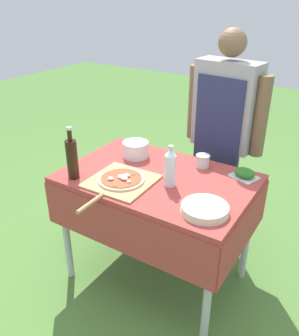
{
  "coord_description": "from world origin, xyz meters",
  "views": [
    {
      "loc": [
        0.98,
        -1.64,
        1.82
      ],
      "look_at": [
        -0.06,
        0.0,
        0.84
      ],
      "focal_mm": 38.0,
      "sensor_mm": 36.0,
      "label": 1
    }
  ],
  "objects_px": {
    "prep_table": "(157,191)",
    "oil_bottle": "(72,158)",
    "person_cook": "(224,127)",
    "pizza_on_peel": "(120,181)",
    "plate_stack": "(205,209)",
    "mixing_tub": "(136,149)",
    "sauce_jar": "(202,162)",
    "water_bottle": "(170,167)",
    "herb_container": "(244,173)"
  },
  "relations": [
    {
      "from": "plate_stack",
      "to": "sauce_jar",
      "type": "bearing_deg",
      "value": 116.23
    },
    {
      "from": "pizza_on_peel",
      "to": "prep_table",
      "type": "bearing_deg",
      "value": 51.7
    },
    {
      "from": "pizza_on_peel",
      "to": "mixing_tub",
      "type": "height_order",
      "value": "mixing_tub"
    },
    {
      "from": "water_bottle",
      "to": "mixing_tub",
      "type": "bearing_deg",
      "value": 150.59
    },
    {
      "from": "pizza_on_peel",
      "to": "sauce_jar",
      "type": "distance_m",
      "value": 0.55
    },
    {
      "from": "mixing_tub",
      "to": "sauce_jar",
      "type": "distance_m",
      "value": 0.46
    },
    {
      "from": "herb_container",
      "to": "water_bottle",
      "type": "bearing_deg",
      "value": -135.51
    },
    {
      "from": "water_bottle",
      "to": "person_cook",
      "type": "bearing_deg",
      "value": 86.67
    },
    {
      "from": "pizza_on_peel",
      "to": "water_bottle",
      "type": "relative_size",
      "value": 2.31
    },
    {
      "from": "prep_table",
      "to": "oil_bottle",
      "type": "bearing_deg",
      "value": -145.57
    },
    {
      "from": "prep_table",
      "to": "herb_container",
      "type": "xyz_separation_m",
      "value": [
        0.45,
        0.27,
        0.13
      ]
    },
    {
      "from": "herb_container",
      "to": "mixing_tub",
      "type": "relative_size",
      "value": 1.06
    },
    {
      "from": "water_bottle",
      "to": "oil_bottle",
      "type": "bearing_deg",
      "value": -156.76
    },
    {
      "from": "pizza_on_peel",
      "to": "sauce_jar",
      "type": "bearing_deg",
      "value": 53.54
    },
    {
      "from": "mixing_tub",
      "to": "sauce_jar",
      "type": "bearing_deg",
      "value": 12.52
    },
    {
      "from": "prep_table",
      "to": "oil_bottle",
      "type": "distance_m",
      "value": 0.55
    },
    {
      "from": "prep_table",
      "to": "pizza_on_peel",
      "type": "relative_size",
      "value": 2.01
    },
    {
      "from": "water_bottle",
      "to": "sauce_jar",
      "type": "relative_size",
      "value": 2.77
    },
    {
      "from": "oil_bottle",
      "to": "water_bottle",
      "type": "relative_size",
      "value": 1.3
    },
    {
      "from": "prep_table",
      "to": "mixing_tub",
      "type": "distance_m",
      "value": 0.35
    },
    {
      "from": "prep_table",
      "to": "person_cook",
      "type": "bearing_deg",
      "value": 76.04
    },
    {
      "from": "oil_bottle",
      "to": "pizza_on_peel",
      "type": "bearing_deg",
      "value": 19.51
    },
    {
      "from": "prep_table",
      "to": "herb_container",
      "type": "relative_size",
      "value": 6.2
    },
    {
      "from": "pizza_on_peel",
      "to": "sauce_jar",
      "type": "xyz_separation_m",
      "value": [
        0.32,
        0.45,
        0.02
      ]
    },
    {
      "from": "sauce_jar",
      "to": "water_bottle",
      "type": "bearing_deg",
      "value": -100.18
    },
    {
      "from": "prep_table",
      "to": "water_bottle",
      "type": "bearing_deg",
      "value": -25.13
    },
    {
      "from": "mixing_tub",
      "to": "sauce_jar",
      "type": "xyz_separation_m",
      "value": [
        0.45,
        0.1,
        -0.02
      ]
    },
    {
      "from": "water_bottle",
      "to": "prep_table",
      "type": "bearing_deg",
      "value": 154.87
    },
    {
      "from": "pizza_on_peel",
      "to": "plate_stack",
      "type": "bearing_deg",
      "value": -3.26
    },
    {
      "from": "plate_stack",
      "to": "mixing_tub",
      "type": "bearing_deg",
      "value": 151.45
    },
    {
      "from": "pizza_on_peel",
      "to": "plate_stack",
      "type": "height_order",
      "value": "pizza_on_peel"
    },
    {
      "from": "water_bottle",
      "to": "herb_container",
      "type": "distance_m",
      "value": 0.47
    },
    {
      "from": "person_cook",
      "to": "mixing_tub",
      "type": "xyz_separation_m",
      "value": [
        -0.43,
        -0.47,
        -0.1
      ]
    },
    {
      "from": "plate_stack",
      "to": "person_cook",
      "type": "bearing_deg",
      "value": 106.39
    },
    {
      "from": "person_cook",
      "to": "pizza_on_peel",
      "type": "height_order",
      "value": "person_cook"
    },
    {
      "from": "water_bottle",
      "to": "plate_stack",
      "type": "height_order",
      "value": "water_bottle"
    },
    {
      "from": "oil_bottle",
      "to": "herb_container",
      "type": "bearing_deg",
      "value": 32.67
    },
    {
      "from": "pizza_on_peel",
      "to": "water_bottle",
      "type": "xyz_separation_m",
      "value": [
        0.26,
        0.13,
        0.1
      ]
    },
    {
      "from": "prep_table",
      "to": "sauce_jar",
      "type": "bearing_deg",
      "value": 56.36
    },
    {
      "from": "person_cook",
      "to": "oil_bottle",
      "type": "height_order",
      "value": "person_cook"
    },
    {
      "from": "prep_table",
      "to": "oil_bottle",
      "type": "relative_size",
      "value": 3.58
    },
    {
      "from": "pizza_on_peel",
      "to": "oil_bottle",
      "type": "xyz_separation_m",
      "value": [
        -0.28,
        -0.1,
        0.12
      ]
    },
    {
      "from": "prep_table",
      "to": "plate_stack",
      "type": "bearing_deg",
      "value": -26.71
    },
    {
      "from": "person_cook",
      "to": "oil_bottle",
      "type": "relative_size",
      "value": 4.97
    },
    {
      "from": "prep_table",
      "to": "water_bottle",
      "type": "xyz_separation_m",
      "value": [
        0.12,
        -0.06,
        0.22
      ]
    },
    {
      "from": "herb_container",
      "to": "person_cook",
      "type": "bearing_deg",
      "value": 128.35
    },
    {
      "from": "pizza_on_peel",
      "to": "person_cook",
      "type": "bearing_deg",
      "value": 68.64
    },
    {
      "from": "herb_container",
      "to": "plate_stack",
      "type": "distance_m",
      "value": 0.48
    },
    {
      "from": "oil_bottle",
      "to": "sauce_jar",
      "type": "bearing_deg",
      "value": 42.88
    },
    {
      "from": "person_cook",
      "to": "water_bottle",
      "type": "distance_m",
      "value": 0.7
    }
  ]
}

